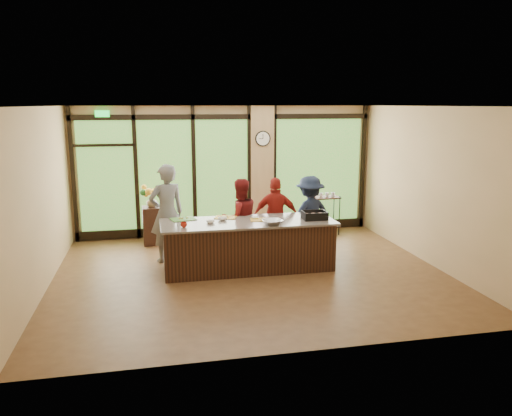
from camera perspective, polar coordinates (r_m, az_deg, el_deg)
name	(u,v)px	position (r m, az deg, el deg)	size (l,w,h in m)	color
floor	(251,274)	(9.18, -0.55, -7.52)	(7.00, 7.00, 0.00)	#50321C
ceiling	(251,106)	(8.66, -0.59, 11.56)	(7.00, 7.00, 0.00)	silver
back_wall	(226,171)	(11.72, -3.44, 4.25)	(7.00, 7.00, 0.00)	tan
left_wall	(40,201)	(8.82, -23.48, 0.79)	(6.00, 6.00, 0.00)	tan
right_wall	(431,186)	(10.07, 19.38, 2.36)	(6.00, 6.00, 0.00)	tan
window_wall	(233,175)	(11.71, -2.61, 3.74)	(6.90, 0.12, 3.00)	tan
island_base	(248,246)	(9.32, -0.92, -4.37)	(3.10, 1.00, 0.88)	#311910
countertop	(248,222)	(9.21, -0.93, -1.62)	(3.20, 1.10, 0.04)	slate
wall_clock	(263,139)	(11.67, 0.78, 7.94)	(0.36, 0.04, 0.36)	black
cook_left	(167,213)	(9.80, -10.16, -0.60)	(0.70, 0.46, 1.92)	slate
cook_midleft	(240,219)	(9.87, -1.86, -1.26)	(0.78, 0.61, 1.61)	maroon
cook_midright	(276,217)	(10.09, 2.30, -1.02)	(0.94, 0.39, 1.60)	maroon
cook_right	(310,215)	(10.34, 6.15, -0.75)	(1.04, 0.60, 1.60)	#171F34
roasting_pan	(314,217)	(9.41, 6.69, -1.03)	(0.44, 0.35, 0.08)	black
mixing_bowl	(273,222)	(8.93, 1.90, -1.62)	(0.36, 0.36, 0.09)	silver
cutting_board_left	(183,219)	(9.42, -8.34, -1.26)	(0.44, 0.33, 0.01)	#467D2D
cutting_board_center	(226,217)	(9.49, -3.50, -1.07)	(0.40, 0.30, 0.01)	gold
cutting_board_right	(260,220)	(9.28, 0.52, -1.34)	(0.37, 0.28, 0.01)	gold
prep_bowl_near	(222,219)	(9.28, -3.86, -1.24)	(0.17, 0.17, 0.05)	white
prep_bowl_mid	(210,222)	(9.07, -5.22, -1.58)	(0.15, 0.15, 0.05)	white
prep_bowl_far	(255,218)	(9.39, -0.11, -1.12)	(0.13, 0.13, 0.03)	white
red_ramekin	(184,225)	(8.81, -8.25, -1.91)	(0.12, 0.12, 0.09)	#A31E10
flower_stand	(153,226)	(11.19, -11.71, -1.98)	(0.42, 0.42, 0.84)	#311910
flower_vase	(152,201)	(11.08, -11.83, 0.75)	(0.24, 0.24, 0.25)	olive
bar_cart	(323,209)	(11.88, 7.70, -0.15)	(0.75, 0.45, 1.00)	#311910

